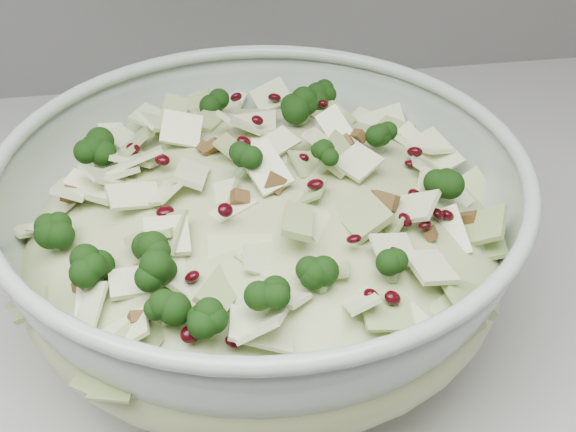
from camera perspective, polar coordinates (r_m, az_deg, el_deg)
The scene contains 2 objects.
mixing_bowl at distance 0.53m, azimuth -1.86°, elevation -1.98°, with size 0.41×0.41×0.14m.
salad at distance 0.52m, azimuth -1.90°, elevation -0.08°, with size 0.37×0.37×0.14m.
Camera 1 is at (0.15, 1.19, 1.31)m, focal length 50.00 mm.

